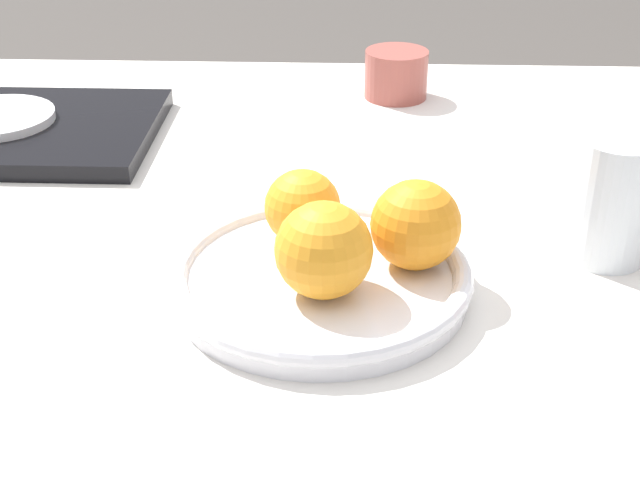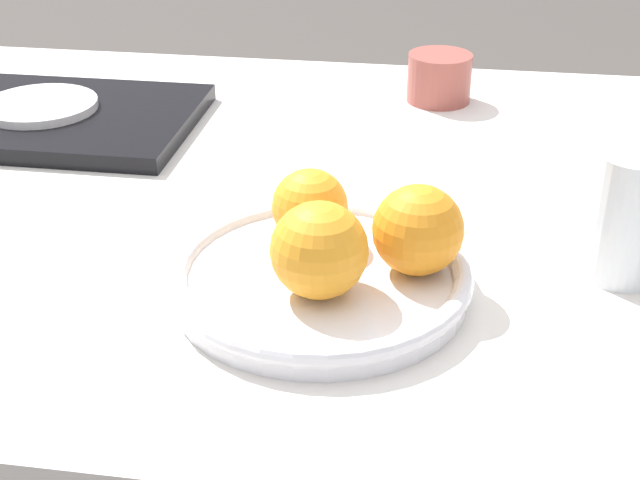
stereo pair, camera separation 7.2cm
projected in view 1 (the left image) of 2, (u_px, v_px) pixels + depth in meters
table at (290, 462)px, 1.10m from camera, size 1.19×0.86×0.75m
fruit_platter at (320, 278)px, 0.74m from camera, size 0.25×0.25×0.03m
orange_0 at (324, 250)px, 0.69m from camera, size 0.08×0.08×0.08m
orange_1 at (303, 207)px, 0.77m from camera, size 0.07×0.07×0.07m
orange_2 at (416, 225)px, 0.73m from camera, size 0.08×0.08×0.08m
water_glass at (612, 200)px, 0.77m from camera, size 0.07×0.07×0.11m
cup_0 at (396, 74)px, 1.15m from camera, size 0.08×0.08×0.06m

